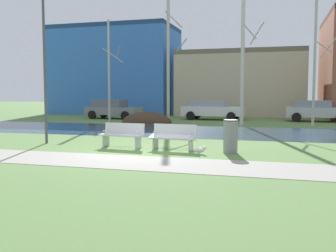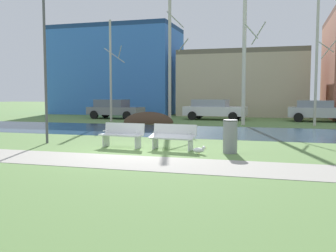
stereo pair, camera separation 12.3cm
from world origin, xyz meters
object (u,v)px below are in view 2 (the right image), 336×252
Objects in this scene: bench_right at (173,136)px; parked_sedan_second_white at (214,109)px; seagull at (199,150)px; trash_bin at (230,136)px; parked_hatch_third_silver at (319,110)px; parked_van_nearest_grey at (114,109)px; bench_left at (122,134)px; streetlamp at (45,42)px.

parked_sedan_second_white is at bearing 94.37° from bench_right.
parked_sedan_second_white reaches higher than seagull.
trash_bin is 16.45m from parked_hatch_third_silver.
seagull is at bearing -57.39° from parked_van_nearest_grey.
bench_right is 2.03m from trash_bin.
parked_van_nearest_grey is (-9.94, 15.53, 0.65)m from seagull.
parked_van_nearest_grey is at bearing -176.66° from parked_hatch_third_silver.
bench_right is at bearing 145.09° from seagull.
trash_bin is at bearing -78.63° from parked_sedan_second_white.
bench_left is 0.28× the size of streetlamp.
seagull is 16.59m from parked_sedan_second_white.
streetlamp is 19.35m from parked_hatch_third_silver.
trash_bin is at bearing -4.00° from bench_left.
parked_hatch_third_silver reaches higher than seagull.
parked_van_nearest_grey is at bearing 122.61° from seagull.
parked_van_nearest_grey is at bearing 120.92° from bench_right.
bench_right is 0.38× the size of parked_hatch_third_silver.
bench_left is 17.59m from parked_hatch_third_silver.
bench_right is 3.64× the size of seagull.
bench_right is 17.23m from parked_van_nearest_grey.
bench_right is 15.70m from parked_sedan_second_white.
bench_left is 3.11m from seagull.
bench_right reaches higher than seagull.
bench_left is 15.67m from parked_sedan_second_white.
parked_sedan_second_white is 1.09× the size of parked_hatch_third_silver.
bench_right is (1.91, 0.00, 0.00)m from bench_left.
bench_right is at bearing -3.06° from streetlamp.
streetlamp is 15.27m from parked_van_nearest_grey.
bench_left is 0.38× the size of parked_van_nearest_grey.
bench_left is 1.91m from bench_right.
bench_left is 16.33m from parked_van_nearest_grey.
bench_right is 1.51× the size of trash_bin.
trash_bin is 0.18× the size of streetlamp.
parked_van_nearest_grey reaches higher than bench_left.
parked_sedan_second_white is at bearing 75.37° from streetlamp.
trash_bin is 7.97m from streetlamp.
bench_left is at bearing -64.83° from parked_van_nearest_grey.
seagull is (-0.92, -0.49, -0.43)m from trash_bin.
parked_hatch_third_silver is (8.03, 15.65, 0.31)m from bench_left.
parked_sedan_second_white is at bearing 101.37° from trash_bin.
parked_van_nearest_grey is 0.93× the size of parked_sedan_second_white.
bench_left is 1.00× the size of bench_right.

